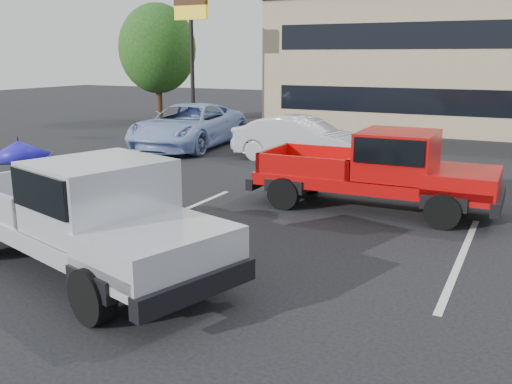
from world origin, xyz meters
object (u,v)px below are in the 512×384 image
Objects in this scene: motel_sign at (191,26)px; tree_left at (157,49)px; red_pickup at (389,168)px; blue_suv at (188,126)px; silver_sedan at (300,139)px; silver_pickup at (91,211)px.

motel_sign is 5.08m from tree_left.
motel_sign is at bearing 139.17° from red_pickup.
motel_sign reaches higher than blue_suv.
silver_sedan is at bearing -34.75° from tree_left.
tree_left is at bearing 143.13° from motel_sign.
motel_sign is at bearing -36.87° from tree_left.
silver_sedan is (-4.04, 4.81, -0.25)m from red_pickup.
motel_sign is at bearing 61.39° from silver_sedan.
blue_suv is (6.20, -6.81, -2.92)m from tree_left.
tree_left reaches higher than silver_pickup.
red_pickup is at bearing -39.11° from blue_suv.
tree_left is 13.81m from silver_sedan.
red_pickup reaches higher than blue_suv.
tree_left is 9.66m from blue_suv.
motel_sign is 1.00× the size of silver_pickup.
red_pickup is (3.21, 5.89, -0.07)m from silver_pickup.
silver_sedan is 0.76× the size of blue_suv.
silver_pickup is 1.10× the size of red_pickup.
red_pickup is (11.11, -9.50, -3.67)m from motel_sign.
motel_sign is 5.84m from blue_suv.
silver_pickup reaches higher than blue_suv.
silver_pickup is at bearing -170.69° from silver_sedan.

